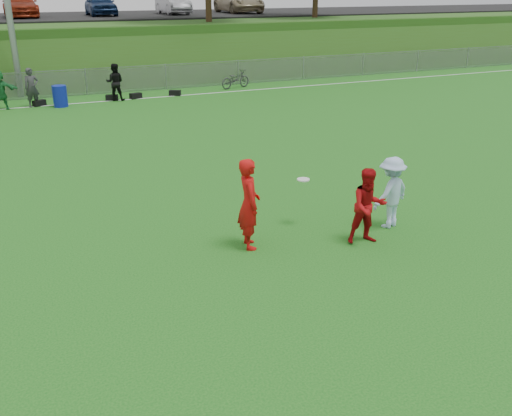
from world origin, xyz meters
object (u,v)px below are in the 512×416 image
player_red_left (249,204)px  frisbee (303,180)px  recycling_bin (60,96)px  player_blue (391,192)px  player_red_center (368,206)px  bicycle (235,79)px

player_red_left → frisbee: size_ratio=6.63×
recycling_bin → player_blue: bearing=-72.8°
player_red_center → player_blue: player_red_center is taller
player_red_center → player_blue: bearing=39.4°
player_red_center → frisbee: bearing=130.2°
bicycle → player_red_left: bearing=141.5°
bicycle → player_red_center: bearing=148.8°
recycling_bin → frisbee: bearing=-77.7°
recycling_bin → player_red_center: bearing=-76.2°
recycling_bin → bicycle: size_ratio=0.52×
player_red_left → bicycle: bearing=-11.0°
player_blue → recycling_bin: bearing=-90.8°
player_blue → bicycle: player_blue is taller
player_red_left → bicycle: player_red_left is taller
player_blue → recycling_bin: (-5.25, 16.98, -0.34)m
frisbee → recycling_bin: bearing=102.3°
frisbee → bicycle: size_ratio=0.16×
player_red_center → player_blue: 1.08m
player_blue → recycling_bin: player_blue is taller
player_blue → frisbee: bearing=-44.9°
player_red_left → recycling_bin: size_ratio=2.03×
frisbee → player_red_left: bearing=-159.3°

